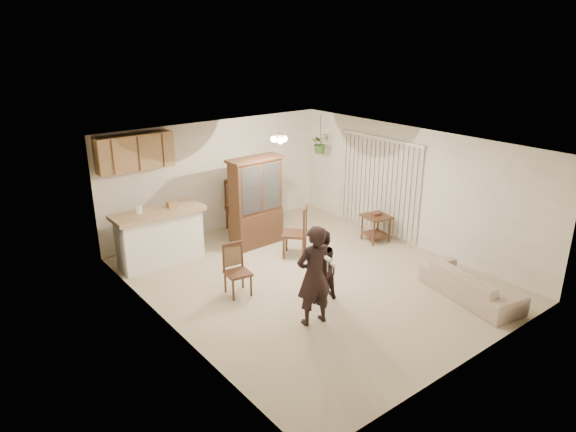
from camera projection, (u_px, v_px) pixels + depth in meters
floor at (311, 279)px, 9.47m from camera, size 6.50×6.50×0.00m
ceiling at (313, 145)px, 8.63m from camera, size 5.50×6.50×0.02m
wall_back at (217, 177)px, 11.46m from camera, size 5.50×0.02×2.50m
wall_front at (475, 282)px, 6.64m from camera, size 5.50×0.02×2.50m
wall_left at (168, 254)px, 7.46m from camera, size 0.02×6.50×2.50m
wall_right at (412, 188)px, 10.65m from camera, size 0.02×6.50×2.50m
breakfast_bar at (160, 239)px, 9.97m from camera, size 1.60×0.55×1.00m
bar_top at (158, 212)px, 9.79m from camera, size 1.75×0.70×0.08m
upper_cabinets at (135, 152)px, 9.94m from camera, size 1.50×0.34×0.70m
vertical_blinds at (378, 185)px, 11.34m from camera, size 0.06×2.30×2.10m
ceiling_fixture at (279, 139)px, 9.67m from camera, size 0.36×0.36×0.20m
hanging_plant at (320, 143)px, 11.96m from camera, size 0.43×0.37×0.48m
plant_cord at (320, 129)px, 11.85m from camera, size 0.01×0.01×0.65m
sofa at (472, 279)px, 8.67m from camera, size 1.08×1.98×0.73m
adult at (314, 270)px, 7.76m from camera, size 0.72×0.54×1.80m
child at (321, 264)px, 8.50m from camera, size 0.66×0.51×1.35m
china_hutch at (256, 203)px, 10.72m from camera, size 1.22×0.51×1.89m
side_table at (376, 228)px, 11.09m from camera, size 0.62×0.62×0.65m
chair_bar at (238, 281)px, 8.83m from camera, size 0.45×0.45×0.91m
chair_hutch_left at (237, 218)px, 11.63m from camera, size 0.68×0.68×1.17m
chair_hutch_right at (295, 242)px, 10.37m from camera, size 0.67×0.67×1.07m
controller_adult at (328, 259)px, 7.33m from camera, size 0.07×0.15×0.04m
controller_child at (333, 264)px, 8.25m from camera, size 0.03×0.11×0.03m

